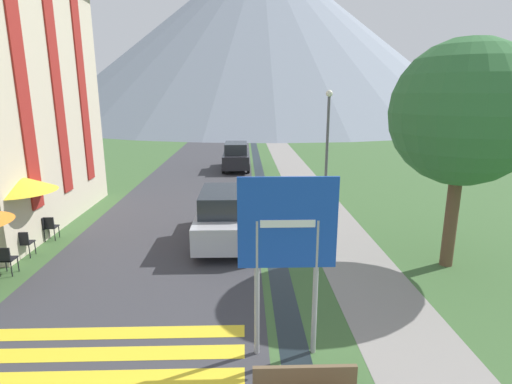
# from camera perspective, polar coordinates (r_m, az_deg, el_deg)

# --- Properties ---
(ground_plane) EXTENTS (160.00, 160.00, 0.00)m
(ground_plane) POSITION_cam_1_polar(r_m,az_deg,el_deg) (23.82, -2.25, 1.86)
(ground_plane) COLOR #3D6033
(road) EXTENTS (6.40, 60.00, 0.01)m
(road) POSITION_cam_1_polar(r_m,az_deg,el_deg) (33.77, -6.37, 5.34)
(road) COLOR #38383D
(road) RESTS_ON ground_plane
(footpath) EXTENTS (2.20, 60.00, 0.01)m
(footpath) POSITION_cam_1_polar(r_m,az_deg,el_deg) (33.83, 4.03, 5.41)
(footpath) COLOR gray
(footpath) RESTS_ON ground_plane
(drainage_channel) EXTENTS (0.60, 60.00, 0.00)m
(drainage_channel) POSITION_cam_1_polar(r_m,az_deg,el_deg) (33.68, -0.06, 5.40)
(drainage_channel) COLOR black
(drainage_channel) RESTS_ON ground_plane
(crosswalk_marking) EXTENTS (5.44, 1.84, 0.01)m
(crosswalk_marking) POSITION_cam_1_polar(r_m,az_deg,el_deg) (8.88, -20.77, -20.82)
(crosswalk_marking) COLOR yellow
(crosswalk_marking) RESTS_ON ground_plane
(mountain_distant) EXTENTS (80.50, 80.50, 31.79)m
(mountain_distant) POSITION_cam_1_polar(r_m,az_deg,el_deg) (82.10, 0.75, 21.48)
(mountain_distant) COLOR gray
(mountain_distant) RESTS_ON ground_plane
(road_sign) EXTENTS (1.81, 0.11, 3.52)m
(road_sign) POSITION_cam_1_polar(r_m,az_deg,el_deg) (7.33, 4.48, -6.95)
(road_sign) COLOR #9E9EA3
(road_sign) RESTS_ON ground_plane
(parked_car_near) EXTENTS (1.99, 4.50, 1.82)m
(parked_car_near) POSITION_cam_1_polar(r_m,az_deg,el_deg) (13.64, -4.33, -3.34)
(parked_car_near) COLOR #B2B2B7
(parked_car_near) RESTS_ON ground_plane
(parked_car_far) EXTENTS (1.77, 4.40, 1.82)m
(parked_car_far) POSITION_cam_1_polar(r_m,az_deg,el_deg) (26.73, -2.86, 5.15)
(parked_car_far) COLOR black
(parked_car_far) RESTS_ON ground_plane
(cafe_chair_middle) EXTENTS (0.40, 0.40, 0.85)m
(cafe_chair_middle) POSITION_cam_1_polar(r_m,az_deg,el_deg) (14.27, -30.21, -6.14)
(cafe_chair_middle) COLOR black
(cafe_chair_middle) RESTS_ON ground_plane
(cafe_chair_far_left) EXTENTS (0.40, 0.40, 0.85)m
(cafe_chair_far_left) POSITION_cam_1_polar(r_m,az_deg,el_deg) (15.50, -27.37, -4.32)
(cafe_chair_far_left) COLOR black
(cafe_chair_far_left) RESTS_ON ground_plane
(cafe_chair_near_right) EXTENTS (0.40, 0.40, 0.85)m
(cafe_chair_near_right) POSITION_cam_1_polar(r_m,az_deg,el_deg) (13.16, -32.17, -7.99)
(cafe_chair_near_right) COLOR black
(cafe_chair_near_right) RESTS_ON ground_plane
(cafe_chair_far_right) EXTENTS (0.40, 0.40, 0.85)m
(cafe_chair_far_right) POSITION_cam_1_polar(r_m,az_deg,el_deg) (15.55, -28.51, -4.40)
(cafe_chair_far_right) COLOR black
(cafe_chair_far_right) RESTS_ON ground_plane
(cafe_umbrella_middle_yellow) EXTENTS (2.30, 2.30, 2.49)m
(cafe_umbrella_middle_yellow) POSITION_cam_1_polar(r_m,az_deg,el_deg) (14.44, -30.97, 1.06)
(cafe_umbrella_middle_yellow) COLOR #B7B2A8
(cafe_umbrella_middle_yellow) RESTS_ON ground_plane
(streetlamp) EXTENTS (0.28, 0.28, 5.09)m
(streetlamp) POSITION_cam_1_polar(r_m,az_deg,el_deg) (17.34, 10.16, 7.31)
(streetlamp) COLOR #515156
(streetlamp) RESTS_ON ground_plane
(tree_by_path) EXTENTS (3.96, 3.96, 6.41)m
(tree_by_path) POSITION_cam_1_polar(r_m,az_deg,el_deg) (12.36, 27.57, 9.91)
(tree_by_path) COLOR brown
(tree_by_path) RESTS_ON ground_plane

